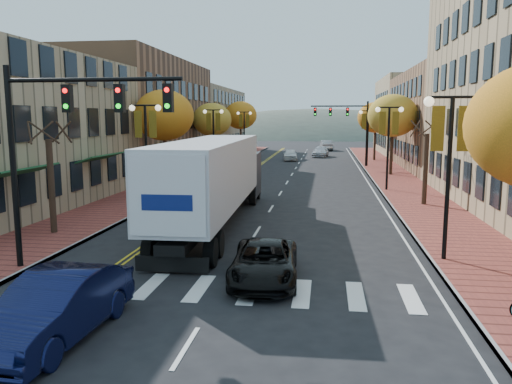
% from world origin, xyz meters
% --- Properties ---
extents(ground, '(200.00, 200.00, 0.00)m').
position_xyz_m(ground, '(0.00, 0.00, 0.00)').
color(ground, black).
rests_on(ground, ground).
extents(sidewalk_left, '(4.00, 85.00, 0.15)m').
position_xyz_m(sidewalk_left, '(-9.00, 32.50, 0.07)').
color(sidewalk_left, brown).
rests_on(sidewalk_left, ground).
extents(sidewalk_right, '(4.00, 85.00, 0.15)m').
position_xyz_m(sidewalk_right, '(9.00, 32.50, 0.07)').
color(sidewalk_right, brown).
rests_on(sidewalk_right, ground).
extents(building_left_mid, '(12.00, 24.00, 11.00)m').
position_xyz_m(building_left_mid, '(-17.00, 36.00, 5.50)').
color(building_left_mid, brown).
rests_on(building_left_mid, ground).
extents(building_left_far, '(12.00, 26.00, 9.50)m').
position_xyz_m(building_left_far, '(-17.00, 61.00, 4.75)').
color(building_left_far, '#9E8966').
rests_on(building_left_far, ground).
extents(building_right_mid, '(15.00, 24.00, 10.00)m').
position_xyz_m(building_right_mid, '(18.50, 42.00, 5.00)').
color(building_right_mid, brown).
rests_on(building_right_mid, ground).
extents(building_right_far, '(15.00, 20.00, 11.00)m').
position_xyz_m(building_right_far, '(18.50, 64.00, 5.50)').
color(building_right_far, '#9E8966').
rests_on(building_right_far, ground).
extents(tree_left_a, '(0.28, 0.28, 4.20)m').
position_xyz_m(tree_left_a, '(-9.00, 8.00, 2.25)').
color(tree_left_a, '#382619').
rests_on(tree_left_a, sidewalk_left).
extents(tree_left_b, '(4.48, 4.48, 7.21)m').
position_xyz_m(tree_left_b, '(-9.00, 24.00, 5.45)').
color(tree_left_b, '#382619').
rests_on(tree_left_b, sidewalk_left).
extents(tree_left_c, '(4.16, 4.16, 6.69)m').
position_xyz_m(tree_left_c, '(-9.00, 40.00, 5.05)').
color(tree_left_c, '#382619').
rests_on(tree_left_c, sidewalk_left).
extents(tree_left_d, '(4.61, 4.61, 7.42)m').
position_xyz_m(tree_left_d, '(-9.00, 58.00, 5.60)').
color(tree_left_d, '#382619').
rests_on(tree_left_d, sidewalk_left).
extents(tree_right_b, '(0.28, 0.28, 4.20)m').
position_xyz_m(tree_right_b, '(9.00, 18.00, 2.25)').
color(tree_right_b, '#382619').
rests_on(tree_right_b, sidewalk_right).
extents(tree_right_c, '(4.48, 4.48, 7.21)m').
position_xyz_m(tree_right_c, '(9.00, 34.00, 5.45)').
color(tree_right_c, '#382619').
rests_on(tree_right_c, sidewalk_right).
extents(tree_right_d, '(4.35, 4.35, 7.00)m').
position_xyz_m(tree_right_d, '(9.00, 50.00, 5.29)').
color(tree_right_d, '#382619').
rests_on(tree_right_d, sidewalk_right).
extents(lamp_left_b, '(1.96, 0.36, 6.05)m').
position_xyz_m(lamp_left_b, '(-7.50, 16.00, 4.29)').
color(lamp_left_b, black).
rests_on(lamp_left_b, ground).
extents(lamp_left_c, '(1.96, 0.36, 6.05)m').
position_xyz_m(lamp_left_c, '(-7.50, 34.00, 4.29)').
color(lamp_left_c, black).
rests_on(lamp_left_c, ground).
extents(lamp_left_d, '(1.96, 0.36, 6.05)m').
position_xyz_m(lamp_left_d, '(-7.50, 52.00, 4.29)').
color(lamp_left_d, black).
rests_on(lamp_left_d, ground).
extents(lamp_right_a, '(1.96, 0.36, 6.05)m').
position_xyz_m(lamp_right_a, '(7.50, 6.00, 4.29)').
color(lamp_right_a, black).
rests_on(lamp_right_a, ground).
extents(lamp_right_b, '(1.96, 0.36, 6.05)m').
position_xyz_m(lamp_right_b, '(7.50, 24.00, 4.29)').
color(lamp_right_b, black).
rests_on(lamp_right_b, ground).
extents(lamp_right_c, '(1.96, 0.36, 6.05)m').
position_xyz_m(lamp_right_c, '(7.50, 42.00, 4.29)').
color(lamp_right_c, black).
rests_on(lamp_right_c, ground).
extents(traffic_mast_near, '(6.10, 0.35, 7.00)m').
position_xyz_m(traffic_mast_near, '(-5.48, 3.00, 4.92)').
color(traffic_mast_near, black).
rests_on(traffic_mast_near, ground).
extents(traffic_mast_far, '(6.10, 0.34, 7.00)m').
position_xyz_m(traffic_mast_far, '(5.48, 42.00, 4.92)').
color(traffic_mast_far, black).
rests_on(traffic_mast_far, ground).
extents(semi_truck, '(3.20, 17.11, 4.26)m').
position_xyz_m(semi_truck, '(-2.18, 11.15, 2.49)').
color(semi_truck, black).
rests_on(semi_truck, ground).
extents(navy_sedan, '(2.01, 5.03, 1.63)m').
position_xyz_m(navy_sedan, '(-3.18, -1.98, 0.81)').
color(navy_sedan, '#0C1133').
rests_on(navy_sedan, ground).
extents(black_suv, '(2.38, 4.68, 1.27)m').
position_xyz_m(black_suv, '(1.22, 3.01, 0.63)').
color(black_suv, black).
rests_on(black_suv, ground).
extents(car_far_white, '(2.00, 4.27, 1.41)m').
position_xyz_m(car_far_white, '(-1.28, 49.52, 0.71)').
color(car_far_white, white).
rests_on(car_far_white, ground).
extents(car_far_silver, '(2.40, 4.87, 1.36)m').
position_xyz_m(car_far_silver, '(2.37, 55.63, 0.68)').
color(car_far_silver, '#B6B6BE').
rests_on(car_far_silver, ground).
extents(car_far_oncoming, '(2.26, 5.13, 1.64)m').
position_xyz_m(car_far_oncoming, '(3.15, 69.46, 0.82)').
color(car_far_oncoming, '#AEADB5').
rests_on(car_far_oncoming, ground).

